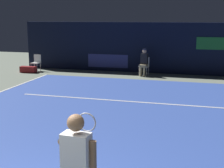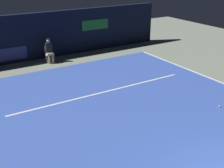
{
  "view_description": "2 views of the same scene",
  "coord_description": "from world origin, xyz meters",
  "views": [
    {
      "loc": [
        2.31,
        -3.35,
        2.92
      ],
      "look_at": [
        -0.19,
        5.64,
        0.96
      ],
      "focal_mm": 52.29,
      "sensor_mm": 36.0,
      "label": 1
    },
    {
      "loc": [
        -5.78,
        -2.75,
        5.2
      ],
      "look_at": [
        -0.3,
        6.12,
        0.89
      ],
      "focal_mm": 47.79,
      "sensor_mm": 36.0,
      "label": 2
    }
  ],
  "objects": [
    {
      "name": "ground_plane",
      "position": [
        0.0,
        5.16,
        0.0
      ],
      "size": [
        30.01,
        30.01,
        0.0
      ],
      "primitive_type": "plane",
      "color": "gray"
    },
    {
      "name": "court_surface",
      "position": [
        0.0,
        5.16,
        0.01
      ],
      "size": [
        10.48,
        12.33,
        0.01
      ],
      "primitive_type": "cube",
      "color": "#3856B2",
      "rests_on": "ground"
    },
    {
      "name": "line_service",
      "position": [
        0.0,
        7.32,
        0.01
      ],
      "size": [
        8.17,
        0.1,
        0.01
      ],
      "primitive_type": "cube",
      "color": "white",
      "rests_on": "court_surface"
    },
    {
      "name": "back_wall",
      "position": [
        -0.0,
        13.43,
        1.3
      ],
      "size": [
        14.53,
        0.33,
        2.6
      ],
      "color": "black",
      "rests_on": "ground"
    },
    {
      "name": "line_judge_on_chair",
      "position": [
        -0.44,
        12.43,
        0.69
      ],
      "size": [
        0.48,
        0.56,
        1.32
      ],
      "color": "white",
      "rests_on": "ground"
    },
    {
      "name": "tennis_ball",
      "position": [
        3.11,
        3.78,
        0.05
      ],
      "size": [
        0.07,
        0.07,
        0.07
      ],
      "primitive_type": "sphere",
      "color": "#CCE033",
      "rests_on": "court_surface"
    }
  ]
}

